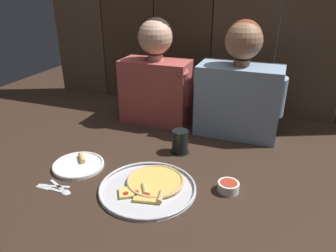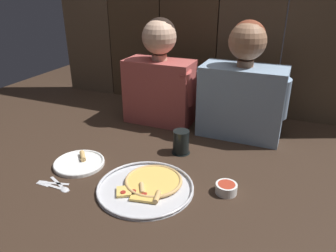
{
  "view_description": "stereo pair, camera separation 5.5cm",
  "coord_description": "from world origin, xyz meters",
  "px_view_note": "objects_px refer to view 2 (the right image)",
  "views": [
    {
      "loc": [
        0.42,
        -1.05,
        0.74
      ],
      "look_at": [
        -0.0,
        0.1,
        0.18
      ],
      "focal_mm": 34.2,
      "sensor_mm": 36.0,
      "label": 1
    },
    {
      "loc": [
        0.48,
        -1.03,
        0.74
      ],
      "look_at": [
        -0.0,
        0.1,
        0.18
      ],
      "focal_mm": 34.2,
      "sensor_mm": 36.0,
      "label": 2
    }
  ],
  "objects_px": {
    "pizza_tray": "(148,185)",
    "diner_right": "(243,88)",
    "dipping_bowl": "(226,188)",
    "drinking_glass": "(181,142)",
    "dinner_plate": "(79,163)",
    "diner_left": "(160,76)"
  },
  "relations": [
    {
      "from": "drinking_glass",
      "to": "diner_right",
      "type": "distance_m",
      "value": 0.42
    },
    {
      "from": "pizza_tray",
      "to": "diner_right",
      "type": "height_order",
      "value": "diner_right"
    },
    {
      "from": "pizza_tray",
      "to": "diner_right",
      "type": "relative_size",
      "value": 0.65
    },
    {
      "from": "pizza_tray",
      "to": "dinner_plate",
      "type": "height_order",
      "value": "dinner_plate"
    },
    {
      "from": "drinking_glass",
      "to": "diner_left",
      "type": "xyz_separation_m",
      "value": [
        -0.24,
        0.31,
        0.21
      ]
    },
    {
      "from": "diner_left",
      "to": "dinner_plate",
      "type": "bearing_deg",
      "value": -102.44
    },
    {
      "from": "pizza_tray",
      "to": "dinner_plate",
      "type": "relative_size",
      "value": 1.71
    },
    {
      "from": "drinking_glass",
      "to": "dipping_bowl",
      "type": "height_order",
      "value": "drinking_glass"
    },
    {
      "from": "dinner_plate",
      "to": "diner_right",
      "type": "xyz_separation_m",
      "value": [
        0.58,
        0.58,
        0.25
      ]
    },
    {
      "from": "pizza_tray",
      "to": "diner_left",
      "type": "height_order",
      "value": "diner_left"
    },
    {
      "from": "dipping_bowl",
      "to": "diner_left",
      "type": "height_order",
      "value": "diner_left"
    },
    {
      "from": "pizza_tray",
      "to": "diner_right",
      "type": "bearing_deg",
      "value": 69.78
    },
    {
      "from": "pizza_tray",
      "to": "dipping_bowl",
      "type": "bearing_deg",
      "value": 16.34
    },
    {
      "from": "pizza_tray",
      "to": "diner_right",
      "type": "xyz_separation_m",
      "value": [
        0.23,
        0.62,
        0.25
      ]
    },
    {
      "from": "dipping_bowl",
      "to": "drinking_glass",
      "type": "bearing_deg",
      "value": 139.81
    },
    {
      "from": "drinking_glass",
      "to": "diner_left",
      "type": "bearing_deg",
      "value": 128.56
    },
    {
      "from": "drinking_glass",
      "to": "diner_right",
      "type": "bearing_deg",
      "value": 55.62
    },
    {
      "from": "dinner_plate",
      "to": "diner_right",
      "type": "distance_m",
      "value": 0.86
    },
    {
      "from": "pizza_tray",
      "to": "dinner_plate",
      "type": "xyz_separation_m",
      "value": [
        -0.35,
        0.04,
        -0.0
      ]
    },
    {
      "from": "pizza_tray",
      "to": "dipping_bowl",
      "type": "relative_size",
      "value": 4.56
    },
    {
      "from": "dinner_plate",
      "to": "diner_right",
      "type": "relative_size",
      "value": 0.38
    },
    {
      "from": "drinking_glass",
      "to": "dipping_bowl",
      "type": "relative_size",
      "value": 1.35
    }
  ]
}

